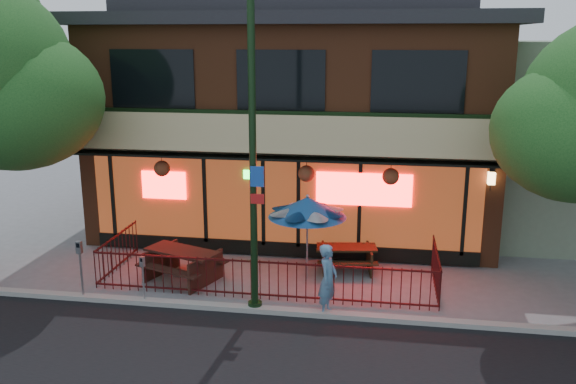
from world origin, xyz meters
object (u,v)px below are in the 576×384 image
(picnic_table_left, at_px, (183,260))
(picnic_table_right, at_px, (346,255))
(parking_meter_near, at_px, (143,272))
(pedestrian, at_px, (328,280))
(patio_umbrella, at_px, (307,207))
(street_light, at_px, (253,177))
(parking_meter_far, at_px, (80,260))

(picnic_table_left, xyz_separation_m, picnic_table_right, (4.13, 1.34, -0.09))
(parking_meter_near, bearing_deg, picnic_table_right, 32.23)
(pedestrian, distance_m, parking_meter_near, 4.33)
(picnic_table_right, distance_m, patio_umbrella, 1.94)
(picnic_table_left, bearing_deg, street_light, -33.35)
(picnic_table_left, relative_size, pedestrian, 1.39)
(picnic_table_right, bearing_deg, patio_umbrella, -141.94)
(picnic_table_left, xyz_separation_m, parking_meter_near, (-0.44, -1.54, 0.26))
(street_light, distance_m, patio_umbrella, 2.55)
(picnic_table_left, relative_size, parking_meter_far, 1.57)
(picnic_table_right, bearing_deg, picnic_table_left, -162.00)
(street_light, bearing_deg, picnic_table_left, 146.65)
(patio_umbrella, bearing_deg, parking_meter_far, -157.60)
(street_light, distance_m, picnic_table_right, 4.34)
(parking_meter_far, bearing_deg, patio_umbrella, 22.40)
(patio_umbrella, bearing_deg, picnic_table_right, 38.06)
(pedestrian, bearing_deg, parking_meter_far, 104.00)
(picnic_table_left, xyz_separation_m, parking_meter_far, (-1.98, -1.54, 0.46))
(street_light, height_order, pedestrian, street_light)
(street_light, xyz_separation_m, picnic_table_left, (-2.22, 1.46, -2.61))
(parking_meter_near, bearing_deg, patio_umbrella, 30.51)
(picnic_table_left, bearing_deg, patio_umbrella, 10.43)
(picnic_table_right, bearing_deg, parking_meter_near, -147.77)
(parking_meter_near, bearing_deg, street_light, 1.67)
(street_light, xyz_separation_m, parking_meter_near, (-2.66, -0.08, -2.35))
(picnic_table_right, distance_m, pedestrian, 2.79)
(parking_meter_near, bearing_deg, picnic_table_left, 74.14)
(picnic_table_right, xyz_separation_m, parking_meter_far, (-6.12, -2.88, 0.55))
(patio_umbrella, bearing_deg, picnic_table_left, -169.57)
(parking_meter_far, bearing_deg, picnic_table_left, 37.79)
(picnic_table_left, height_order, picnic_table_right, picnic_table_left)
(street_light, height_order, parking_meter_far, street_light)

